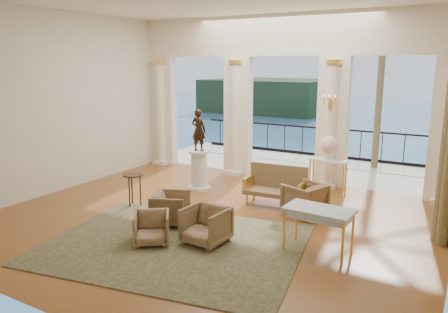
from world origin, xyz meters
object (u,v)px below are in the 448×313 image
Objects in this scene: armchair_c at (305,198)px; side_table at (133,179)px; armchair_b at (206,224)px; statue at (199,130)px; settee at (276,185)px; armchair_a at (152,227)px; console_table at (328,166)px; pedestal at (199,171)px; armchair_d at (171,207)px; game_table at (319,213)px.

armchair_c is 3.86m from side_table.
statue is (-2.01, 2.84, 1.18)m from armchair_b.
settee is at bearing 89.97° from armchair_b.
armchair_a is 0.85× the size of side_table.
settee is 1.60m from console_table.
armchair_a is 3.54m from pedestal.
side_table is (-1.70, 1.46, 0.33)m from armchair_a.
armchair_b reaches higher than armchair_a.
armchair_b reaches higher than armchair_d.
game_table is 1.20× the size of console_table.
game_table is at bearing 47.51° from armchair_c.
game_table is 1.16× the size of pedestal.
pedestal reaches higher than armchair_d.
side_table is at bearing 48.23° from armchair_d.
armchair_b is 1.04× the size of armchair_d.
pedestal reaches higher than armchair_a.
pedestal reaches higher than settee.
pedestal is at bearing 154.19° from game_table.
statue reaches higher than side_table.
game_table is 4.45m from side_table.
settee is (1.07, 3.20, 0.13)m from armchair_a.
settee reaches higher than armchair_c.
statue is at bearing -148.66° from console_table.
armchair_b is at bearing -3.27° from armchair_c.
statue reaches higher than settee.
statue is (-3.89, 2.17, 0.85)m from game_table.
game_table is at bearing -12.75° from armchair_a.
armchair_a is 0.65× the size of console_table.
pedestal is 1.35× the size of side_table.
statue is (0.00, -0.00, 1.07)m from pedestal.
armchair_b is at bearing -135.05° from armchair_d.
game_table is 4.54m from statue.
statue is 3.36m from console_table.
armchair_d is at bearing 108.19° from statue.
side_table is at bearing 72.09° from statue.
armchair_b is 4.20m from console_table.
settee is (1.36, 2.23, 0.09)m from armchair_d.
pedestal is (-3.04, 0.51, 0.10)m from armchair_c.
settee is at bearing -3.68° from pedestal.
statue is at bearing -2.81° from armchair_d.
armchair_c is 3.30m from statue.
settee is (0.22, 2.70, 0.08)m from armchair_b.
pedestal is 1.03× the size of console_table.
armchair_d is 2.61m from settee.
armchair_a is at bearing 107.34° from statue.
armchair_a is 3.38m from settee.
settee reaches higher than game_table.
armchair_a is at bearing -113.18° from settee.
side_table is at bearing 164.02° from armchair_b.
armchair_c reaches higher than armchair_a.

